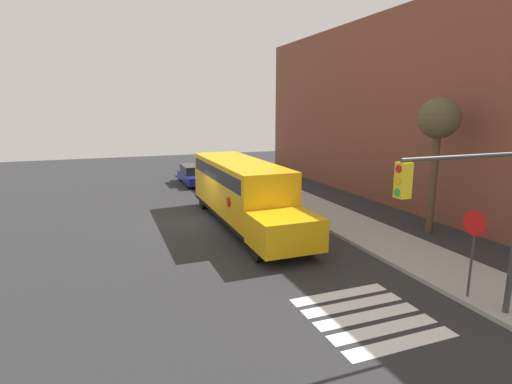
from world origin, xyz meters
TOP-DOWN VIEW (x-y plane):
  - ground_plane at (0.00, 0.00)m, footprint 60.00×60.00m
  - sidewalk_strip at (0.00, 6.50)m, footprint 44.00×3.00m
  - building_backdrop at (0.00, 13.00)m, footprint 32.00×4.00m
  - crosswalk_stripes at (11.01, 2.00)m, footprint 3.30×3.20m
  - school_bus at (1.17, 1.71)m, footprint 11.01×2.57m
  - parked_car at (-10.34, 1.85)m, footprint 4.67×1.85m
  - stop_sign at (11.31, 5.32)m, footprint 0.76×0.10m
  - traffic_light at (12.39, 4.07)m, footprint 0.28×4.11m
  - tree_near_sidewalk at (5.61, 9.36)m, footprint 1.80×1.80m

SIDE VIEW (x-z plane):
  - ground_plane at x=0.00m, z-range 0.00..0.00m
  - crosswalk_stripes at x=11.01m, z-range 0.00..0.01m
  - sidewalk_strip at x=0.00m, z-range 0.00..0.15m
  - parked_car at x=-10.34m, z-range 0.00..1.40m
  - school_bus at x=1.17m, z-range 0.22..3.31m
  - stop_sign at x=11.31m, z-range 0.48..3.27m
  - traffic_light at x=12.39m, z-range 0.86..5.64m
  - tree_near_sidewalk at x=5.61m, z-range 1.94..8.06m
  - building_backdrop at x=0.00m, z-range 0.00..11.10m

